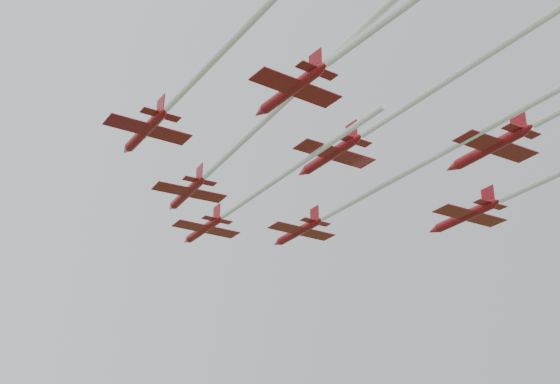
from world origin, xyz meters
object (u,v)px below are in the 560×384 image
jet_row2_left (250,134)px  jet_row3_left (236,37)px  jet_row3_mid (404,108)px  jet_row2_right (381,187)px  jet_row4_left (352,45)px  jet_lead (236,207)px

jet_row2_left → jet_row3_left: 19.79m
jet_row3_mid → jet_row2_right: bearing=61.0°
jet_row2_left → jet_row4_left: size_ratio=1.50×
jet_row3_left → jet_row4_left: jet_row4_left is taller
jet_lead → jet_row4_left: (-12.17, -39.57, -1.75)m
jet_lead → jet_row2_left: size_ratio=0.71×
jet_row2_right → jet_row3_mid: jet_row3_mid is taller
jet_row2_right → jet_row3_mid: size_ratio=1.18×
jet_row3_left → jet_row3_mid: jet_row3_mid is taller
jet_row3_mid → jet_row4_left: size_ratio=1.29×
jet_row2_left → jet_row2_right: size_ratio=0.99×
jet_row2_left → jet_row3_left: (-11.32, -16.15, -1.66)m
jet_row2_right → jet_row4_left: jet_row4_left is taller
jet_row4_left → jet_row2_left: bearing=82.8°
jet_lead → jet_row3_mid: 31.40m
jet_row2_right → jet_row3_mid: 14.22m
jet_lead → jet_row4_left: 41.44m
jet_row2_left → jet_row3_mid: size_ratio=1.17×
jet_row2_left → jet_row3_left: bearing=-119.6°
jet_lead → jet_row3_left: (-21.47, -36.20, -2.62)m
jet_lead → jet_row3_mid: (1.25, -31.38, 0.42)m
jet_lead → jet_row2_left: jet_lead is taller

